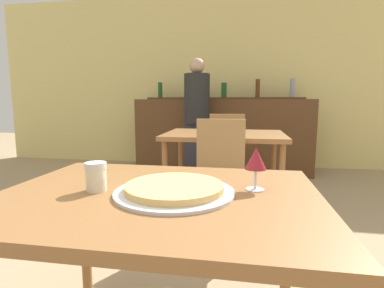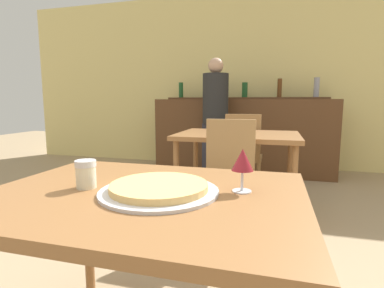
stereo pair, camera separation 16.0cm
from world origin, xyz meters
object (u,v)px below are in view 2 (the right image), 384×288
cheese_shaker (86,174)px  chair_far_side_front (228,174)px  pizza_tray (159,189)px  wine_glass (243,161)px  chair_far_side_back (243,151)px  person_standing (215,116)px

cheese_shaker → chair_far_side_front: bearing=74.0°
pizza_tray → wine_glass: 0.32m
chair_far_side_front → cheese_shaker: (-0.36, -1.25, 0.27)m
chair_far_side_front → pizza_tray: chair_far_side_front is taller
chair_far_side_back → person_standing: 0.84m
chair_far_side_front → cheese_shaker: 1.33m
chair_far_side_front → pizza_tray: bearing=-93.1°
pizza_tray → wine_glass: size_ratio=2.70×
pizza_tray → person_standing: person_standing is taller
chair_far_side_back → cheese_shaker: size_ratio=8.78×
chair_far_side_front → cheese_shaker: size_ratio=8.78×
pizza_tray → wine_glass: (0.28, 0.10, 0.10)m
chair_far_side_back → cheese_shaker: 2.41m
chair_far_side_front → cheese_shaker: chair_far_side_front is taller
chair_far_side_back → wine_glass: (0.22, -2.26, 0.33)m
wine_glass → chair_far_side_back: bearing=95.5°
chair_far_side_back → wine_glass: 2.29m
chair_far_side_front → chair_far_side_back: 1.12m
cheese_shaker → person_standing: person_standing is taller
chair_far_side_back → person_standing: (-0.44, 0.62, 0.36)m
chair_far_side_back → wine_glass: chair_far_side_back is taller
pizza_tray → cheese_shaker: 0.29m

